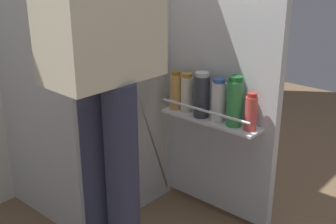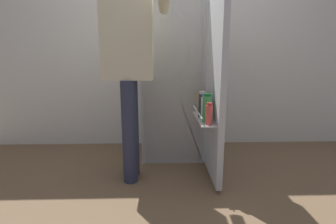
{
  "view_description": "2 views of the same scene",
  "coord_description": "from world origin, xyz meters",
  "views": [
    {
      "loc": [
        -1.29,
        -1.12,
        1.26
      ],
      "look_at": [
        -0.08,
        -0.07,
        0.66
      ],
      "focal_mm": 46.23,
      "sensor_mm": 36.0,
      "label": 1
    },
    {
      "loc": [
        -0.12,
        -2.17,
        1.06
      ],
      "look_at": [
        -0.06,
        -0.08,
        0.59
      ],
      "focal_mm": 28.42,
      "sensor_mm": 36.0,
      "label": 2
    }
  ],
  "objects": [
    {
      "name": "refrigerator",
      "position": [
        0.02,
        0.49,
        0.81
      ],
      "size": [
        0.65,
        1.19,
        1.62
      ],
      "color": "silver",
      "rests_on": "ground_plane"
    },
    {
      "name": "person",
      "position": [
        -0.36,
        -0.04,
        1.02
      ],
      "size": [
        0.52,
        0.72,
        1.7
      ],
      "color": "#2D334C",
      "rests_on": "ground_plane"
    }
  ]
}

